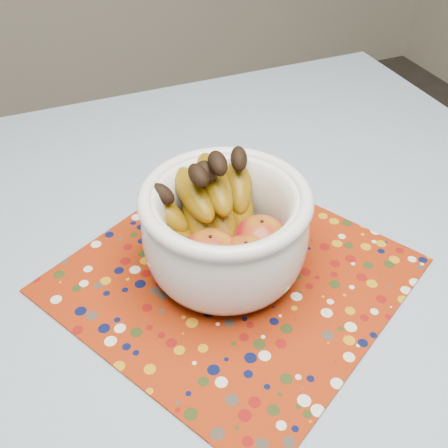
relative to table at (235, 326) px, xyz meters
name	(u,v)px	position (x,y,z in m)	size (l,w,h in m)	color
table	(235,326)	(0.00, 0.00, 0.00)	(1.20, 1.20, 0.75)	brown
tablecloth	(236,291)	(0.00, 0.00, 0.08)	(1.32, 1.32, 0.01)	slate
placemat	(233,275)	(0.01, 0.03, 0.09)	(0.44, 0.44, 0.00)	maroon
fruit_bowl	(220,224)	(0.00, 0.05, 0.17)	(0.27, 0.25, 0.19)	silver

